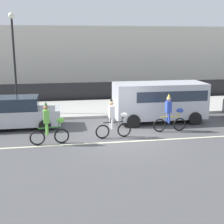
% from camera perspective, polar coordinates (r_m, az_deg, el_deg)
% --- Properties ---
extents(ground_plane, '(80.00, 80.00, 0.00)m').
position_cam_1_polar(ground_plane, '(14.61, 2.67, -4.80)').
color(ground_plane, '#4C4C4F').
extents(road_centre_line, '(36.00, 0.14, 0.01)m').
position_cam_1_polar(road_centre_line, '(14.15, 3.10, -5.39)').
color(road_centre_line, beige).
rests_on(road_centre_line, ground).
extents(sidewalk_curb, '(60.00, 5.00, 0.15)m').
position_cam_1_polar(sidewalk_curb, '(20.78, -1.16, 0.82)').
color(sidewalk_curb, '#ADAAA3').
rests_on(sidewalk_curb, ground).
extents(fence_line, '(40.00, 0.08, 1.40)m').
position_cam_1_polar(fence_line, '(23.48, -2.23, 3.79)').
color(fence_line, black).
rests_on(fence_line, ground).
extents(building_backdrop, '(28.00, 8.00, 5.67)m').
position_cam_1_polar(building_backdrop, '(31.79, -3.98, 10.06)').
color(building_backdrop, beige).
rests_on(building_backdrop, ground).
extents(parade_cyclist_lime, '(1.72, 0.50, 1.92)m').
position_cam_1_polar(parade_cyclist_lime, '(13.80, -11.37, -2.48)').
color(parade_cyclist_lime, black).
rests_on(parade_cyclist_lime, ground).
extents(parade_cyclist_zebra, '(1.72, 0.50, 1.92)m').
position_cam_1_polar(parade_cyclist_zebra, '(14.44, 0.32, -1.53)').
color(parade_cyclist_zebra, black).
rests_on(parade_cyclist_zebra, ground).
extents(parade_cyclist_cobalt, '(1.72, 0.50, 1.92)m').
position_cam_1_polar(parade_cyclist_cobalt, '(15.72, 10.62, -0.55)').
color(parade_cyclist_cobalt, black).
rests_on(parade_cyclist_cobalt, ground).
extents(parked_van_silver, '(5.00, 2.22, 2.18)m').
position_cam_1_polar(parked_van_silver, '(17.49, 8.88, 2.36)').
color(parked_van_silver, silver).
rests_on(parked_van_silver, ground).
extents(parked_car_silver, '(4.10, 1.92, 1.64)m').
position_cam_1_polar(parked_car_silver, '(16.78, -16.57, -0.23)').
color(parked_car_silver, '#B7BABF').
rests_on(parked_car_silver, ground).
extents(street_lamp_post, '(0.36, 0.36, 5.86)m').
position_cam_1_polar(street_lamp_post, '(19.38, -17.55, 11.01)').
color(street_lamp_post, black).
rests_on(street_lamp_post, sidewalk_curb).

